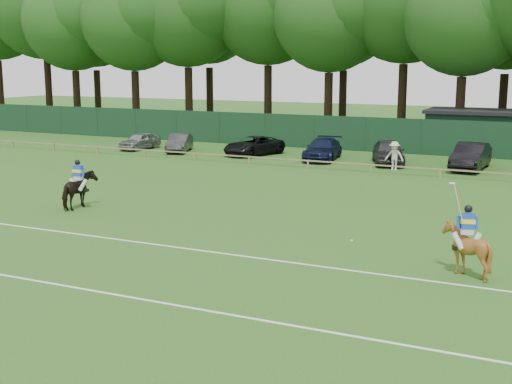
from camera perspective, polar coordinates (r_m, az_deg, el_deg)
The scene contains 18 objects.
ground at distance 24.89m, azimuth -3.99°, elevation -4.26°, with size 160.00×160.00×0.00m, color #1E4C14.
horse_dark at distance 31.37m, azimuth -14.55°, elevation 0.12°, with size 0.88×1.94×1.64m, color black.
horse_chestnut at distance 21.96m, azimuth 17.09°, elevation -4.58°, with size 1.33×1.49×1.65m, color brown.
sedan_silver at distance 51.55m, azimuth -9.66°, elevation 4.22°, with size 1.48×3.67×1.25m, color #95979A.
sedan_grey at distance 49.78m, azimuth -6.40°, elevation 4.09°, with size 1.37×3.92×1.29m, color #303032.
suv_black at distance 47.72m, azimuth -0.19°, elevation 3.88°, with size 2.17×4.70×1.31m, color black.
sedan_navy at distance 45.65m, azimuth 5.58°, elevation 3.57°, with size 1.97×4.85×1.41m, color #101534.
hatch_grey at distance 44.39m, azimuth 10.97°, elevation 3.31°, with size 1.83×4.55×1.55m, color #323234.
estate_black at distance 43.35m, azimuth 17.45°, elevation 2.85°, with size 1.69×4.84×1.60m, color black.
spectator_left at distance 41.92m, azimuth 11.45°, elevation 2.97°, with size 1.12×0.64×1.73m, color beige.
rider_dark at distance 31.23m, azimuth -14.63°, elevation 1.44°, with size 0.93×0.42×1.41m.
rider_chestnut at distance 21.76m, azimuth 17.20°, elevation -2.70°, with size 0.98×0.53×2.05m.
polo_ball at distance 25.19m, azimuth 7.97°, elevation -4.05°, with size 0.09×0.09×0.09m, color silver.
pitch_lines at distance 22.03m, azimuth -8.44°, elevation -6.37°, with size 60.00×5.10×0.01m.
pitch_rail at distance 41.14m, azimuth 8.27°, elevation 2.34°, with size 62.10×0.10×0.50m.
perimeter_fence at distance 49.66m, azimuth 11.34°, elevation 4.64°, with size 92.08×0.08×2.50m.
utility_shed at distance 51.53m, azimuth 18.68°, elevation 4.82°, with size 8.40×4.40×3.04m.
tree_row at distance 57.18m, azimuth 15.19°, elevation 4.01°, with size 96.00×12.00×21.00m, color #26561C, non-canonical shape.
Camera 1 is at (11.74, -20.97, 6.51)m, focal length 48.00 mm.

